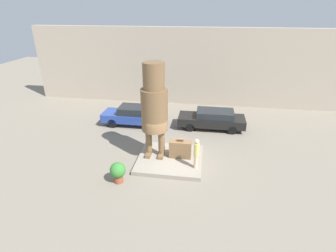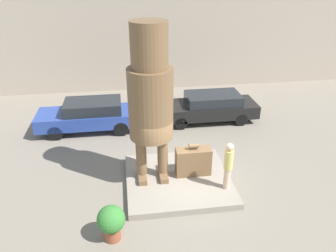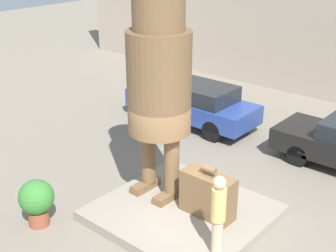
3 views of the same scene
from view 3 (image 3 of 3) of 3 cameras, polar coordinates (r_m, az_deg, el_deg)
The scene contains 7 objects.
ground_plane at distance 11.19m, azimuth 1.81°, elevation -11.02°, with size 60.00×60.00×0.00m, color gray.
pedestal at distance 11.12m, azimuth 1.81°, elevation -10.52°, with size 3.68×3.48×0.23m.
statue_figure at distance 10.43m, azimuth -1.11°, elevation 7.08°, with size 1.46×1.46×5.41m.
giant_suitcase at distance 10.62m, azimuth 4.88°, elevation -8.33°, with size 1.26×0.51×1.23m.
tourist at distance 9.24m, azimuth 6.14°, elevation -10.44°, with size 0.30×0.30×1.74m.
parked_car_blue at distance 16.01m, azimuth 3.00°, elevation 2.95°, with size 4.68×1.71×1.46m.
planter_pot at distance 10.99m, azimuth -15.72°, elevation -8.67°, with size 0.80×0.80×1.12m.
Camera 3 is at (5.77, -7.28, 6.24)m, focal length 50.00 mm.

